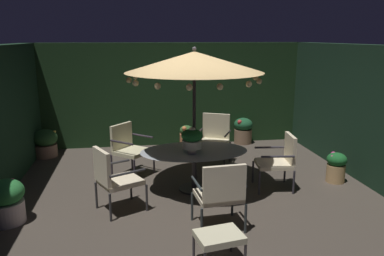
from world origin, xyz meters
TOP-DOWN VIEW (x-y plane):
  - ground_plane at (0.00, 0.00)m, footprint 6.85×6.68m
  - hedge_backdrop_rear at (0.00, 3.19)m, footprint 6.85×0.30m
  - hedge_backdrop_right at (3.28, 0.00)m, footprint 0.30×6.68m
  - patio_dining_table at (0.03, 0.10)m, footprint 1.86×1.21m
  - patio_umbrella at (0.03, 0.10)m, footprint 2.29×2.29m
  - centerpiece_planter at (-0.04, -0.07)m, footprint 0.36×0.36m
  - patio_chair_north at (1.52, -0.08)m, footprint 0.69×0.65m
  - patio_chair_northeast at (0.68, 1.45)m, footprint 0.83×0.80m
  - patio_chair_east at (-1.10, 1.08)m, footprint 0.85×0.85m
  - patio_chair_southeast at (-1.32, -0.57)m, footprint 0.81×0.78m
  - patio_chair_south at (0.15, -1.39)m, footprint 0.70×0.62m
  - ottoman_footrest at (-0.05, -2.18)m, footprint 0.60×0.50m
  - potted_plant_back_right at (-2.84, -0.69)m, footprint 0.53×0.53m
  - potted_plant_right_near at (1.74, 2.88)m, footprint 0.46×0.46m
  - potted_plant_front_corner at (2.68, 0.05)m, footprint 0.36×0.37m
  - potted_plant_right_far at (-1.36, 2.84)m, footprint 0.37×0.35m
  - potted_plant_back_left at (-2.95, 2.49)m, footprint 0.55×0.55m
  - potted_plant_back_center at (0.25, 2.57)m, footprint 0.32×0.32m

SIDE VIEW (x-z plane):
  - ground_plane at x=0.00m, z-range -0.02..0.00m
  - potted_plant_right_far at x=-1.36m, z-range 0.01..0.49m
  - potted_plant_front_corner at x=2.68m, z-range 0.02..0.57m
  - potted_plant_back_center at x=0.25m, z-range 0.01..0.60m
  - potted_plant_back_left at x=-2.95m, z-range 0.01..0.64m
  - ottoman_footrest at x=-0.05m, z-range 0.14..0.53m
  - potted_plant_right_near at x=1.74m, z-range 0.02..0.66m
  - potted_plant_back_right at x=-2.84m, z-range 0.01..0.67m
  - patio_chair_north at x=1.52m, z-range 0.06..1.04m
  - patio_chair_east at x=-1.10m, z-range 0.08..1.06m
  - patio_chair_southeast at x=-1.32m, z-range 0.06..1.08m
  - patio_chair_south at x=0.15m, z-range 0.08..1.07m
  - patio_chair_northeast at x=0.68m, z-range 0.07..1.12m
  - patio_dining_table at x=0.03m, z-range 0.25..0.97m
  - centerpiece_planter at x=-0.04m, z-range 0.75..1.20m
  - hedge_backdrop_rear at x=0.00m, z-range 0.00..2.49m
  - hedge_backdrop_right at x=3.28m, z-range 0.00..2.49m
  - patio_umbrella at x=0.03m, z-range 0.99..3.46m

